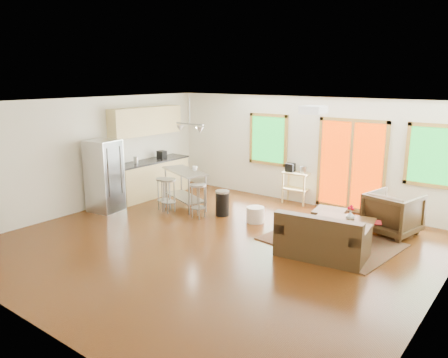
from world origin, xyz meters
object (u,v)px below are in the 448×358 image
Objects in this scene: rug at (331,242)px; refrigerator at (105,176)px; armchair at (393,212)px; island at (185,182)px; coffee_table at (345,222)px; kitchen_cart at (295,177)px; loveseat at (322,239)px; ottoman at (329,219)px.

refrigerator is (-5.03, -1.27, 0.82)m from rug.
refrigerator reaches higher than armchair.
coffee_table is at bearing 2.45° from island.
rug is 2.73m from kitchen_cart.
kitchen_cart is (-1.81, 1.93, 0.66)m from rug.
loveseat is 1.71× the size of armchair.
ottoman is 0.40× the size of island.
armchair is 1.24m from ottoman.
loveseat is 1.50m from ottoman.
island is (1.25, 1.35, -0.22)m from refrigerator.
refrigerator is at bearing -163.63° from coffee_table.
armchair is at bearing 56.43° from rug.
loveseat is at bearing -1.85° from refrigerator.
armchair is 6.29m from refrigerator.
island reaches higher than ottoman.
refrigerator is 1.86m from island.
kitchen_cart is at bearing 139.35° from coffee_table.
loveseat is 1.61× the size of kitchen_cart.
ottoman reaches higher than rug.
rug is 3.82× the size of ottoman.
armchair is at bearing 55.68° from coffee_table.
refrigerator is (-5.17, -0.55, 0.51)m from loveseat.
armchair is 0.56× the size of refrigerator.
island is (-4.54, -1.07, 0.14)m from armchair.
kitchen_cart is at bearing 37.02° from refrigerator.
rug is at bearing 68.94° from armchair.
refrigerator is at bearing -157.26° from ottoman.
ottoman is 0.36× the size of refrigerator.
ottoman is (-0.49, 1.42, -0.11)m from loveseat.
coffee_table is at bearing -40.65° from kitchen_cart.
loveseat is 1.06× the size of island.
kitchen_cart is (1.96, 1.85, 0.06)m from island.
kitchen_cart reaches higher than coffee_table.
coffee_table is at bearing 59.27° from rug.
kitchen_cart reaches higher than rug.
refrigerator reaches higher than ottoman.
rug is at bearing 93.27° from loveseat.
armchair is (0.62, 0.91, 0.09)m from coffee_table.
island is 1.53× the size of kitchen_cart.
rug is 0.46m from coffee_table.
ottoman is 0.61× the size of kitchen_cart.
kitchen_cart is (-2.58, 0.78, 0.21)m from armchair.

